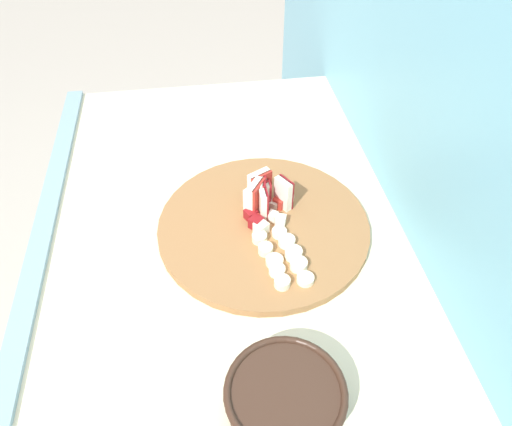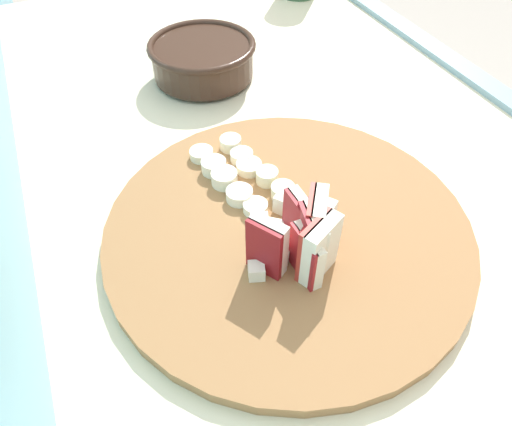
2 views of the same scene
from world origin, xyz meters
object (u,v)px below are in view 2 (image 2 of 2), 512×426
object	(u,v)px
cutting_board	(288,230)
ceramic_bowl	(203,58)
apple_wedge_fan	(306,238)
apple_dice_pile	(288,228)
banana_slice_rows	(239,173)

from	to	relation	value
cutting_board	ceramic_bowl	size ratio (longest dim) A/B	2.42
cutting_board	apple_wedge_fan	xyz separation A→B (m)	(-0.05, 0.01, 0.04)
apple_dice_pile	cutting_board	bearing A→B (deg)	-30.60
cutting_board	ceramic_bowl	distance (m)	0.33
apple_dice_pile	banana_slice_rows	distance (m)	0.10
apple_wedge_fan	apple_dice_pile	bearing A→B (deg)	1.62
cutting_board	apple_dice_pile	size ratio (longest dim) A/B	3.80
apple_dice_pile	apple_wedge_fan	bearing A→B (deg)	-178.38
apple_wedge_fan	banana_slice_rows	bearing A→B (deg)	5.52
cutting_board	apple_dice_pile	xyz separation A→B (m)	(-0.01, 0.01, 0.02)
apple_wedge_fan	ceramic_bowl	xyz separation A→B (m)	(0.38, -0.03, -0.01)
cutting_board	apple_dice_pile	bearing A→B (deg)	149.40
cutting_board	apple_wedge_fan	size ratio (longest dim) A/B	4.13
ceramic_bowl	cutting_board	bearing A→B (deg)	175.72
ceramic_bowl	apple_wedge_fan	bearing A→B (deg)	175.42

